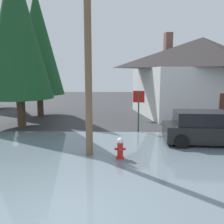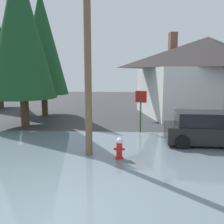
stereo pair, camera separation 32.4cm
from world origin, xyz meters
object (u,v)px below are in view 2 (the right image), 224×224
(utility_pole, at_px, (87,36))
(stop_sign_far, at_px, (141,103))
(house, at_px, (206,75))
(pine_tree_short_left, at_px, (20,29))
(fire_hydrant, at_px, (119,149))
(pine_tree_tall_left, at_px, (42,43))
(parked_car, at_px, (207,129))

(utility_pole, xyz_separation_m, stop_sign_far, (2.36, 4.03, -3.02))
(utility_pole, relative_size, house, 0.78)
(utility_pole, relative_size, pine_tree_short_left, 0.89)
(fire_hydrant, xyz_separation_m, utility_pole, (-1.25, 0.43, 4.29))
(pine_tree_tall_left, xyz_separation_m, pine_tree_short_left, (0.12, -4.14, 0.31))
(stop_sign_far, bearing_deg, pine_tree_tall_left, 144.03)
(parked_car, bearing_deg, utility_pole, -161.82)
(parked_car, height_order, pine_tree_tall_left, pine_tree_tall_left)
(house, relative_size, pine_tree_short_left, 1.15)
(utility_pole, bearing_deg, fire_hydrant, -18.88)
(pine_tree_tall_left, distance_m, pine_tree_short_left, 4.16)
(pine_tree_tall_left, bearing_deg, utility_pole, -62.07)
(fire_hydrant, relative_size, parked_car, 0.21)
(pine_tree_tall_left, bearing_deg, pine_tree_short_left, -88.33)
(house, distance_m, pine_tree_short_left, 14.23)
(fire_hydrant, height_order, pine_tree_tall_left, pine_tree_tall_left)
(fire_hydrant, height_order, pine_tree_short_left, pine_tree_short_left)
(parked_car, distance_m, pine_tree_short_left, 11.93)
(house, relative_size, pine_tree_tall_left, 1.21)
(stop_sign_far, distance_m, pine_tree_tall_left, 9.87)
(utility_pole, height_order, stop_sign_far, utility_pole)
(fire_hydrant, distance_m, utility_pole, 4.49)
(utility_pole, height_order, pine_tree_short_left, pine_tree_short_left)
(house, distance_m, pine_tree_tall_left, 13.29)
(pine_tree_short_left, bearing_deg, parked_car, -18.72)
(utility_pole, distance_m, house, 13.37)
(stop_sign_far, bearing_deg, utility_pole, -120.37)
(fire_hydrant, bearing_deg, utility_pole, 161.12)
(stop_sign_far, distance_m, pine_tree_short_left, 8.45)
(house, xyz_separation_m, parked_car, (-2.73, -8.81, -2.49))
(fire_hydrant, distance_m, stop_sign_far, 4.76)
(fire_hydrant, bearing_deg, parked_car, 28.07)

